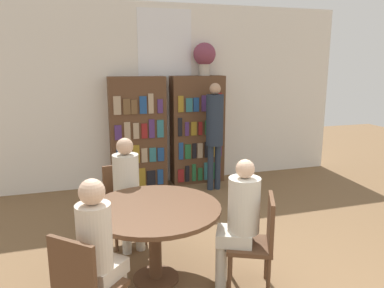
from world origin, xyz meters
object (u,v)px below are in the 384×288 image
bookshelf_right (197,130)px  seated_reader_left (127,186)px  chair_near_camera (84,285)px  seated_reader_right (239,216)px  chair_far_side (258,238)px  librarian_standing (215,126)px  bookshelf_left (138,133)px  flower_vase (204,56)px  reading_table (155,219)px  chair_left_side (123,199)px  seated_reader_back (99,247)px

bookshelf_right → seated_reader_left: bearing=-126.1°
chair_near_camera → seated_reader_right: size_ratio=0.73×
chair_far_side → librarian_standing: 2.84m
bookshelf_left → chair_far_side: 3.29m
bookshelf_left → seated_reader_right: bearing=-82.9°
bookshelf_right → flower_vase: bearing=2.1°
bookshelf_left → seated_reader_left: 2.10m
bookshelf_left → reading_table: bearing=-96.4°
flower_vase → reading_table: size_ratio=0.43×
chair_far_side → librarian_standing: bearing=13.0°
flower_vase → chair_near_camera: (-2.12, -3.51, -1.66)m
chair_near_camera → chair_left_side: bearing=117.0°
seated_reader_left → chair_near_camera: bearing=60.1°
chair_left_side → seated_reader_back: bearing=66.0°
chair_far_side → seated_reader_left: (-1.01, 1.18, 0.22)m
bookshelf_right → librarian_standing: size_ratio=1.05×
bookshelf_right → chair_far_side: bookshelf_right is taller
flower_vase → chair_near_camera: 4.42m
reading_table → chair_near_camera: 0.97m
chair_left_side → chair_near_camera: bearing=63.0°
reading_table → seated_reader_left: (-0.14, 0.77, 0.09)m
bookshelf_right → flower_vase: flower_vase is taller
seated_reader_left → chair_far_side: bearing=119.9°
bookshelf_left → reading_table: size_ratio=1.47×
bookshelf_right → bookshelf_left: bearing=-180.0°
seated_reader_left → librarian_standing: (1.61, 1.53, 0.33)m
seated_reader_right → seated_reader_back: seated_reader_back is taller
chair_near_camera → flower_vase: bearing=102.3°
chair_left_side → librarian_standing: 2.20m
chair_near_camera → seated_reader_left: bearing=114.1°
seated_reader_right → librarian_standing: 2.77m
seated_reader_right → seated_reader_back: bearing=125.9°
reading_table → bookshelf_left: bearing=83.6°
flower_vase → reading_table: flower_vase is taller
chair_far_side → librarian_standing: size_ratio=0.52×
reading_table → flower_vase: bearing=62.5°
reading_table → seated_reader_right: seated_reader_right is taller
flower_vase → seated_reader_right: bearing=-103.5°
bookshelf_left → seated_reader_left: size_ratio=1.46×
bookshelf_left → seated_reader_right: 3.17m
flower_vase → chair_near_camera: bearing=-121.2°
seated_reader_right → librarian_standing: size_ratio=0.71×
bookshelf_left → chair_far_side: (0.55, -3.22, -0.41)m
seated_reader_right → chair_far_side: bearing=-90.0°
seated_reader_right → seated_reader_left: bearing=63.0°
chair_left_side → bookshelf_right: bearing=-139.7°
bookshelf_right → seated_reader_back: size_ratio=1.46×
bookshelf_right → chair_left_side: size_ratio=2.05×
reading_table → seated_reader_left: 0.79m
flower_vase → seated_reader_right: size_ratio=0.44×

